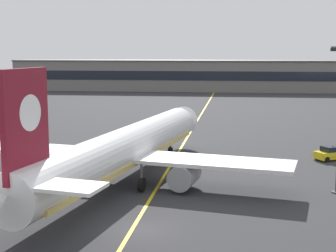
% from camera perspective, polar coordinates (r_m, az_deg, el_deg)
% --- Properties ---
extents(ground_plane, '(400.00, 400.00, 0.00)m').
position_cam_1_polar(ground_plane, '(36.82, -2.97, -11.70)').
color(ground_plane, '#2D2D30').
extents(taxiway_centreline, '(4.70, 179.95, 0.01)m').
position_cam_1_polar(taxiway_centreline, '(65.55, 1.43, -2.59)').
color(taxiway_centreline, yellow).
rests_on(taxiway_centreline, ground).
extents(airliner_foreground, '(32.31, 41.21, 11.65)m').
position_cam_1_polar(airliner_foreground, '(47.94, -5.15, -2.72)').
color(airliner_foreground, white).
rests_on(airliner_foreground, ground).
extents(service_car_fourth, '(4.53, 3.69, 1.79)m').
position_cam_1_polar(service_car_fourth, '(62.01, 18.19, -2.96)').
color(service_car_fourth, yellow).
rests_on(service_car_fourth, ground).
extents(terminal_building, '(142.49, 12.40, 9.57)m').
position_cam_1_polar(terminal_building, '(157.70, 8.21, 5.68)').
color(terminal_building, slate).
rests_on(terminal_building, ground).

